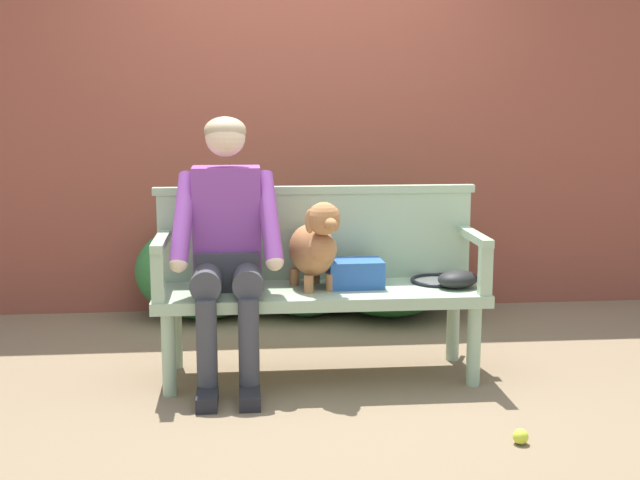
# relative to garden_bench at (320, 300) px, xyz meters

# --- Properties ---
(ground_plane) EXTENTS (40.00, 40.00, 0.00)m
(ground_plane) POSITION_rel_garden_bench_xyz_m (0.00, 0.00, -0.41)
(ground_plane) COLOR #7A664C
(brick_garden_fence) EXTENTS (8.00, 0.30, 2.40)m
(brick_garden_fence) POSITION_rel_garden_bench_xyz_m (0.00, 1.59, 0.79)
(brick_garden_fence) COLOR brown
(brick_garden_fence) RESTS_ON ground
(hedge_bush_mid_left) EXTENTS (1.01, 0.96, 0.77)m
(hedge_bush_mid_left) POSITION_rel_garden_bench_xyz_m (0.58, 1.21, -0.03)
(hedge_bush_mid_left) COLOR #286B2D
(hedge_bush_mid_left) RESTS_ON ground
(hedge_bush_far_left) EXTENTS (0.89, 0.61, 0.64)m
(hedge_bush_far_left) POSITION_rel_garden_bench_xyz_m (-0.65, 1.23, -0.09)
(hedge_bush_far_left) COLOR #337538
(hedge_bush_far_left) RESTS_ON ground
(hedge_bush_far_right) EXTENTS (0.84, 0.68, 0.73)m
(hedge_bush_far_right) POSITION_rel_garden_bench_xyz_m (0.02, 1.24, -0.05)
(hedge_bush_far_right) COLOR #286B2D
(hedge_bush_far_right) RESTS_ON ground
(garden_bench) EXTENTS (1.67, 0.54, 0.47)m
(garden_bench) POSITION_rel_garden_bench_xyz_m (0.00, 0.00, 0.00)
(garden_bench) COLOR #9EB793
(garden_bench) RESTS_ON ground
(bench_backrest) EXTENTS (1.71, 0.06, 0.50)m
(bench_backrest) POSITION_rel_garden_bench_xyz_m (0.00, 0.24, 0.31)
(bench_backrest) COLOR #9EB793
(bench_backrest) RESTS_ON garden_bench
(bench_armrest_left_end) EXTENTS (0.06, 0.54, 0.28)m
(bench_armrest_left_end) POSITION_rel_garden_bench_xyz_m (-0.80, -0.09, 0.26)
(bench_armrest_left_end) COLOR #9EB793
(bench_armrest_left_end) RESTS_ON garden_bench
(bench_armrest_right_end) EXTENTS (0.06, 0.54, 0.28)m
(bench_armrest_right_end) POSITION_rel_garden_bench_xyz_m (0.80, -0.09, 0.26)
(bench_armrest_right_end) COLOR #9EB793
(bench_armrest_right_end) RESTS_ON garden_bench
(person_seated) EXTENTS (0.56, 0.67, 1.34)m
(person_seated) POSITION_rel_garden_bench_xyz_m (-0.47, -0.02, 0.33)
(person_seated) COLOR black
(person_seated) RESTS_ON ground
(dog_on_bench) EXTENTS (0.31, 0.46, 0.46)m
(dog_on_bench) POSITION_rel_garden_bench_xyz_m (-0.03, -0.02, 0.29)
(dog_on_bench) COLOR #AD7042
(dog_on_bench) RESTS_ON garden_bench
(tennis_racket) EXTENTS (0.38, 0.58, 0.03)m
(tennis_racket) POSITION_rel_garden_bench_xyz_m (0.64, 0.10, 0.07)
(tennis_racket) COLOR black
(tennis_racket) RESTS_ON garden_bench
(baseball_glove) EXTENTS (0.27, 0.24, 0.09)m
(baseball_glove) POSITION_rel_garden_bench_xyz_m (0.70, -0.06, 0.11)
(baseball_glove) COLOR black
(baseball_glove) RESTS_ON garden_bench
(sports_bag) EXTENTS (0.28, 0.21, 0.14)m
(sports_bag) POSITION_rel_garden_bench_xyz_m (0.18, 0.02, 0.13)
(sports_bag) COLOR #2856A3
(sports_bag) RESTS_ON garden_bench
(tennis_ball) EXTENTS (0.07, 0.07, 0.07)m
(tennis_ball) POSITION_rel_garden_bench_xyz_m (0.76, -0.94, -0.38)
(tennis_ball) COLOR #CCDB33
(tennis_ball) RESTS_ON ground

